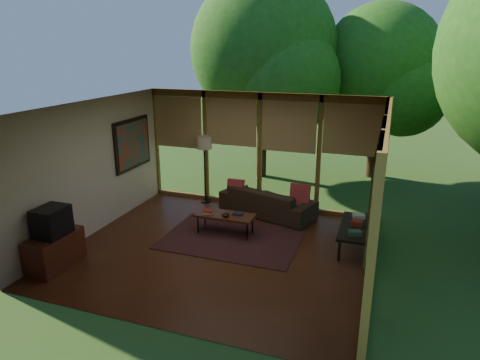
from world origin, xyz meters
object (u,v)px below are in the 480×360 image
at_px(television, 52,221).
at_px(coffee_table, 225,216).
at_px(side_console, 356,228).
at_px(media_cabinet, 55,251).
at_px(floor_lamp, 204,146).
at_px(sofa, 267,201).

distance_m(television, coffee_table, 3.23).
bearing_deg(coffee_table, side_console, 4.41).
bearing_deg(coffee_table, media_cabinet, -135.53).
height_order(floor_lamp, coffee_table, floor_lamp).
bearing_deg(side_console, floor_lamp, 159.43).
distance_m(coffee_table, side_console, 2.58).
height_order(sofa, side_console, sofa).
bearing_deg(television, media_cabinet, 180.00).
height_order(television, floor_lamp, floor_lamp).
bearing_deg(side_console, sofa, 151.71).
relative_size(television, coffee_table, 0.46).
xyz_separation_m(media_cabinet, floor_lamp, (1.15, 3.85, 1.11)).
xyz_separation_m(television, side_console, (4.85, 2.45, -0.44)).
distance_m(television, floor_lamp, 4.05).
bearing_deg(media_cabinet, side_console, 26.71).
xyz_separation_m(media_cabinet, coffee_table, (2.29, 2.25, 0.09)).
relative_size(media_cabinet, television, 1.82).
bearing_deg(coffee_table, television, -135.27).
distance_m(sofa, television, 4.55).
distance_m(media_cabinet, side_console, 5.45).
distance_m(media_cabinet, floor_lamp, 4.16).
relative_size(sofa, television, 3.95).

